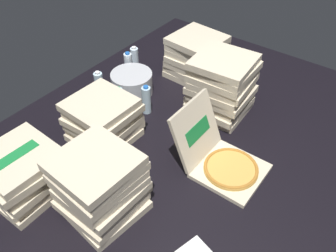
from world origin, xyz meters
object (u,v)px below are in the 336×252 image
pizza_stack_right_far (222,86)px  pizza_stack_center_near (196,56)px  pizza_stack_right_mid (103,120)px  pizza_stack_left_near (100,185)px  water_bottle_3 (99,85)px  water_bottle_0 (135,60)px  water_bottle_4 (128,65)px  water_bottle_2 (119,101)px  open_pizza_box (221,158)px  pizza_stack_center_far (22,174)px  water_bottle_1 (146,100)px  ice_bucket (132,83)px

pizza_stack_right_far → pizza_stack_center_near: (0.30, 0.42, -0.05)m
pizza_stack_right_mid → pizza_stack_center_near: bearing=-4.0°
pizza_stack_right_mid → pizza_stack_left_near: (-0.43, -0.41, 0.05)m
water_bottle_3 → pizza_stack_center_near: bearing=-30.4°
pizza_stack_right_mid → water_bottle_0: (0.75, 0.38, -0.04)m
pizza_stack_center_near → water_bottle_0: size_ratio=1.81×
water_bottle_3 → water_bottle_4: size_ratio=1.00×
water_bottle_0 → water_bottle_2: bearing=-150.2°
pizza_stack_right_far → water_bottle_4: 0.86m
pizza_stack_center_near → pizza_stack_right_far: bearing=-126.0°
pizza_stack_left_near → water_bottle_2: size_ratio=1.89×
open_pizza_box → pizza_stack_left_near: 0.77m
pizza_stack_right_far → pizza_stack_center_far: pizza_stack_right_far is taller
pizza_stack_right_mid → water_bottle_1: size_ratio=1.80×
water_bottle_1 → water_bottle_2: size_ratio=1.00×
pizza_stack_right_far → pizza_stack_right_mid: size_ratio=1.08×
pizza_stack_center_near → water_bottle_0: 0.53m
pizza_stack_right_mid → water_bottle_2: pizza_stack_right_mid is taller
open_pizza_box → ice_bucket: bearing=74.4°
pizza_stack_right_mid → water_bottle_2: bearing=19.4°
water_bottle_2 → water_bottle_3: 0.27m
water_bottle_4 → pizza_stack_right_far: bearing=-85.7°
pizza_stack_right_far → pizza_stack_right_mid: 0.87m
water_bottle_2 → water_bottle_3: (0.06, 0.26, 0.00)m
water_bottle_1 → open_pizza_box: bearing=-101.7°
water_bottle_2 → water_bottle_4: same height
pizza_stack_right_mid → water_bottle_0: size_ratio=1.80×
pizza_stack_center_near → ice_bucket: (-0.52, 0.26, -0.09)m
open_pizza_box → pizza_stack_center_far: 1.18m
water_bottle_0 → water_bottle_1: same height
pizza_stack_center_far → water_bottle_2: (0.86, 0.05, -0.04)m
pizza_stack_center_near → water_bottle_4: bearing=130.5°
water_bottle_0 → water_bottle_3: (-0.45, -0.03, 0.00)m
ice_bucket → water_bottle_1: size_ratio=1.40×
open_pizza_box → water_bottle_4: open_pizza_box is taller
pizza_stack_center_near → water_bottle_1: (-0.64, 0.01, -0.06)m
water_bottle_0 → water_bottle_4: 0.10m
pizza_stack_right_mid → ice_bucket: (0.50, 0.19, -0.06)m
pizza_stack_right_far → water_bottle_1: (-0.34, 0.43, -0.12)m
open_pizza_box → water_bottle_0: size_ratio=2.34×
open_pizza_box → pizza_stack_center_near: (0.79, 0.71, 0.10)m
open_pizza_box → ice_bucket: size_ratio=1.67×
pizza_stack_right_far → water_bottle_2: pizza_stack_right_far is taller
pizza_stack_center_far → water_bottle_0: bearing=14.1°
pizza_stack_center_near → water_bottle_1: 0.64m
water_bottle_0 → water_bottle_4: bearing=-170.3°
ice_bucket → pizza_stack_center_far: bearing=-172.0°
pizza_stack_center_far → water_bottle_3: size_ratio=1.88×
pizza_stack_center_near → pizza_stack_center_far: 1.64m
open_pizza_box → pizza_stack_center_near: open_pizza_box is taller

